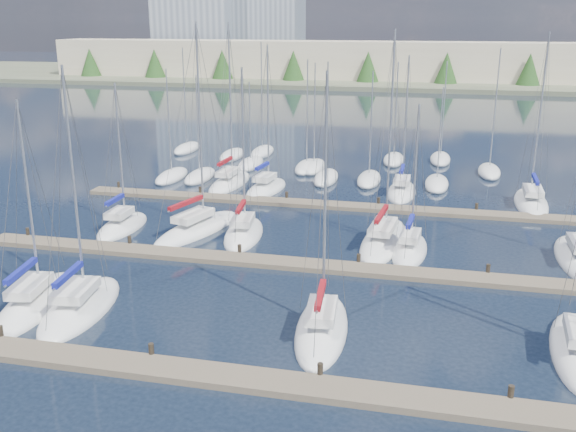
% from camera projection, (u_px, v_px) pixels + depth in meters
% --- Properties ---
extents(ground, '(400.00, 400.00, 0.00)m').
position_uv_depth(ground, '(368.00, 143.00, 82.35)').
color(ground, '#182231').
rests_on(ground, ground).
extents(dock_near, '(44.00, 1.93, 1.10)m').
position_uv_depth(dock_near, '(227.00, 377.00, 28.31)').
color(dock_near, '#6B5E4C').
rests_on(dock_near, ground).
extents(dock_mid, '(44.00, 1.93, 1.10)m').
position_uv_depth(dock_mid, '(295.00, 264.00, 41.34)').
color(dock_mid, '#6B5E4C').
rests_on(dock_mid, ground).
extents(dock_far, '(44.00, 1.93, 1.10)m').
position_uv_depth(dock_far, '(330.00, 205.00, 54.38)').
color(dock_far, '#6B5E4C').
rests_on(dock_far, ground).
extents(sailboat_p, '(2.64, 7.63, 13.01)m').
position_uv_depth(sailboat_p, '(402.00, 192.00, 58.52)').
color(sailboat_p, white).
rests_on(sailboat_p, ground).
extents(sailboat_o, '(3.54, 7.64, 13.89)m').
position_uv_depth(sailboat_o, '(266.00, 188.00, 59.54)').
color(sailboat_o, white).
rests_on(sailboat_o, ground).
extents(sailboat_i, '(5.38, 10.26, 15.84)m').
position_uv_depth(sailboat_i, '(198.00, 229.00, 48.17)').
color(sailboat_i, white).
rests_on(sailboat_i, ground).
extents(sailboat_d, '(3.32, 8.61, 13.75)m').
position_uv_depth(sailboat_d, '(322.00, 328.00, 32.69)').
color(sailboat_d, white).
rests_on(sailboat_d, ground).
extents(sailboat_c, '(4.09, 8.65, 13.85)m').
position_uv_depth(sailboat_c, '(81.00, 307.00, 35.13)').
color(sailboat_c, white).
rests_on(sailboat_c, ground).
extents(sailboat_l, '(2.72, 7.02, 10.78)m').
position_uv_depth(sailboat_l, '(410.00, 250.00, 43.68)').
color(sailboat_l, white).
rests_on(sailboat_l, ground).
extents(sailboat_j, '(3.59, 7.84, 12.84)m').
position_uv_depth(sailboat_j, '(244.00, 234.00, 47.10)').
color(sailboat_j, white).
rests_on(sailboat_j, ground).
extents(sailboat_b, '(4.07, 9.05, 12.06)m').
position_uv_depth(sailboat_b, '(35.00, 303.00, 35.67)').
color(sailboat_b, white).
rests_on(sailboat_b, ground).
extents(sailboat_h, '(2.67, 6.78, 11.62)m').
position_uv_depth(sailboat_h, '(122.00, 226.00, 48.72)').
color(sailboat_h, white).
rests_on(sailboat_h, ground).
extents(sailboat_f, '(2.97, 8.41, 11.93)m').
position_uv_depth(sailboat_f, '(576.00, 350.00, 30.52)').
color(sailboat_f, white).
rests_on(sailboat_f, ground).
extents(sailboat_n, '(3.06, 8.94, 15.73)m').
position_uv_depth(sailboat_n, '(230.00, 183.00, 61.67)').
color(sailboat_n, white).
rests_on(sailboat_n, ground).
extents(sailboat_k, '(3.73, 10.56, 15.41)m').
position_uv_depth(sailboat_k, '(383.00, 240.00, 45.67)').
color(sailboat_k, white).
rests_on(sailboat_k, ground).
extents(sailboat_r, '(2.99, 9.39, 15.05)m').
position_uv_depth(sailboat_r, '(531.00, 202.00, 55.07)').
color(sailboat_r, white).
rests_on(sailboat_r, ground).
extents(distant_boats, '(36.93, 20.75, 13.30)m').
position_uv_depth(distant_boats, '(311.00, 166.00, 68.08)').
color(distant_boats, '#9EA0A5').
rests_on(distant_boats, ground).
extents(shoreline, '(400.00, 60.00, 38.00)m').
position_uv_depth(shoreline, '(355.00, 50.00, 166.60)').
color(shoreline, '#666B51').
rests_on(shoreline, ground).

